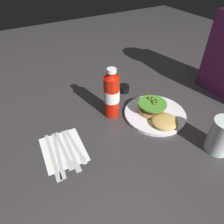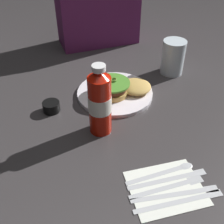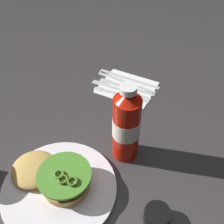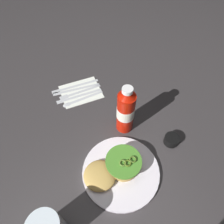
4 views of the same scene
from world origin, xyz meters
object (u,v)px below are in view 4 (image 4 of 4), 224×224
object	(u,v)px
burger_sandwich	(115,168)
dinner_plate	(121,171)
table_knife	(74,89)
steak_knife	(76,96)
napkin	(81,92)
butter_knife	(72,86)
condiment_cup	(172,140)
fork_utensil	(77,93)
spoon_utensil	(77,100)
ketchup_bottle	(126,111)

from	to	relation	value
burger_sandwich	dinner_plate	bearing A→B (deg)	148.35
table_knife	steak_knife	size ratio (longest dim) A/B	1.04
dinner_plate	table_knife	bearing A→B (deg)	-88.89
napkin	steak_knife	size ratio (longest dim) A/B	0.84
butter_knife	table_knife	distance (m)	0.02
condiment_cup	steak_knife	distance (m)	0.43
table_knife	fork_utensil	distance (m)	0.03
dinner_plate	condiment_cup	xyz separation A→B (m)	(-0.22, -0.02, 0.01)
condiment_cup	napkin	bearing A→B (deg)	-62.22
burger_sandwich	butter_knife	size ratio (longest dim) A/B	0.90
table_knife	fork_utensil	world-z (taller)	same
napkin	steak_knife	world-z (taller)	steak_knife
dinner_plate	napkin	xyz separation A→B (m)	(-0.02, -0.40, -0.00)
burger_sandwich	fork_utensil	distance (m)	0.39
dinner_plate	steak_knife	xyz separation A→B (m)	(0.01, -0.38, -0.00)
table_knife	fork_utensil	size ratio (longest dim) A/B	1.11
condiment_cup	napkin	xyz separation A→B (m)	(0.20, -0.38, -0.01)
dinner_plate	napkin	world-z (taller)	dinner_plate
burger_sandwich	fork_utensil	bearing A→B (deg)	-92.17
condiment_cup	spoon_utensil	xyz separation A→B (m)	(0.23, -0.34, -0.01)
butter_knife	steak_knife	bearing A→B (deg)	86.18
ketchup_bottle	butter_knife	size ratio (longest dim) A/B	0.99
napkin	table_knife	size ratio (longest dim) A/B	0.81
steak_knife	butter_knife	bearing A→B (deg)	-93.82
table_knife	burger_sandwich	bearing A→B (deg)	88.73
burger_sandwich	table_knife	world-z (taller)	burger_sandwich
napkin	table_knife	world-z (taller)	table_knife
ketchup_bottle	spoon_utensil	size ratio (longest dim) A/B	1.17
fork_utensil	condiment_cup	bearing A→B (deg)	119.91
burger_sandwich	fork_utensil	world-z (taller)	burger_sandwich
butter_knife	dinner_plate	bearing A→B (deg)	90.92
condiment_cup	fork_utensil	size ratio (longest dim) A/B	0.28
ketchup_bottle	table_knife	bearing A→B (deg)	-68.43
condiment_cup	fork_utensil	bearing A→B (deg)	-60.09
napkin	butter_knife	distance (m)	0.05
fork_utensil	burger_sandwich	bearing A→B (deg)	87.83
dinner_plate	condiment_cup	world-z (taller)	condiment_cup
fork_utensil	butter_knife	bearing A→B (deg)	-84.27
dinner_plate	fork_utensil	bearing A→B (deg)	-89.61
burger_sandwich	napkin	distance (m)	0.39
ketchup_bottle	table_knife	distance (m)	0.30
condiment_cup	steak_knife	world-z (taller)	condiment_cup
steak_knife	spoon_utensil	distance (m)	0.02
dinner_plate	butter_knife	bearing A→B (deg)	-89.08
ketchup_bottle	butter_knife	distance (m)	0.32
burger_sandwich	spoon_utensil	distance (m)	0.35
burger_sandwich	steak_knife	size ratio (longest dim) A/B	0.96
dinner_plate	steak_knife	size ratio (longest dim) A/B	1.26
ketchup_bottle	steak_knife	xyz separation A→B (m)	(0.11, -0.23, -0.09)
dinner_plate	butter_knife	xyz separation A→B (m)	(0.01, -0.44, -0.00)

